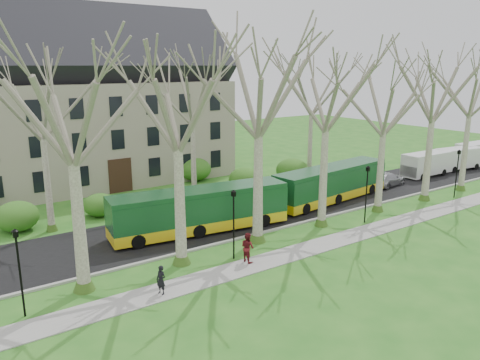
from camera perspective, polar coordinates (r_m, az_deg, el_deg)
name	(u,v)px	position (r m, az deg, el deg)	size (l,w,h in m)	color
ground	(296,234)	(33.48, 6.87, -6.60)	(120.00, 120.00, 0.00)	#286A1E
sidewalk	(321,245)	(31.78, 9.88, -7.79)	(70.00, 2.00, 0.06)	gray
road	(251,214)	(37.51, 1.29, -4.19)	(80.00, 8.00, 0.06)	black
curb	(283,228)	(34.52, 5.22, -5.80)	(80.00, 0.25, 0.14)	#A5A39E
building	(95,102)	(49.78, -17.32, 9.10)	(26.50, 12.20, 16.00)	gray
tree_row_verge	(296,136)	(31.96, 6.87, 5.40)	(49.00, 7.00, 14.00)	gray
tree_row_far	(200,133)	(39.97, -4.88, 5.68)	(33.00, 7.00, 12.00)	gray
lamp_row	(307,203)	(31.97, 8.19, -2.77)	(36.22, 0.22, 4.30)	black
hedges	(152,189)	(42.11, -10.72, -1.04)	(30.60, 8.60, 2.00)	#235C1A
bus_lead	(201,210)	(33.33, -4.82, -3.62)	(12.86, 2.68, 3.21)	#154923
bus_follow	(332,183)	(41.57, 11.09, -0.36)	(12.53, 2.61, 3.13)	#154923
sedan	(387,179)	(48.28, 17.51, 0.13)	(1.89, 4.65, 1.35)	#B0AFB4
van_a	(426,165)	(53.64, 21.71, 1.75)	(5.77, 2.10, 2.52)	silver
van_b	(459,159)	(58.65, 25.13, 2.35)	(5.66, 2.06, 2.47)	silver
van_c	(476,153)	(63.21, 26.81, 2.94)	(5.78, 2.10, 2.52)	silver
pedestrian_a	(161,280)	(25.02, -9.61, -11.94)	(0.56, 0.37, 1.54)	black
pedestrian_b	(248,247)	(28.42, 0.93, -8.20)	(0.89, 0.69, 1.82)	maroon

